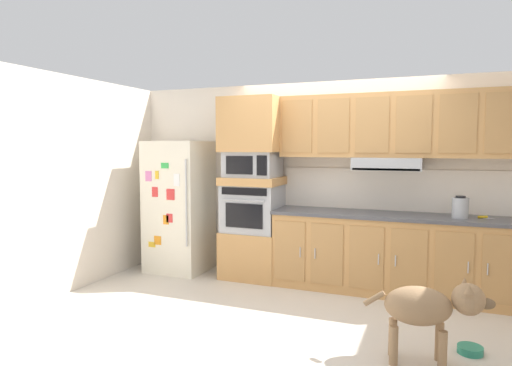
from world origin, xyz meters
The scene contains 17 objects.
ground_plane centered at (0.00, 0.00, 0.00)m, with size 9.60×9.60×0.00m, color beige.
back_kitchen_wall centered at (0.00, 1.11, 1.25)m, with size 6.20×0.12×2.50m, color silver.
side_panel_left centered at (-2.80, 0.00, 1.25)m, with size 0.12×7.10×2.50m, color silver.
refrigerator centered at (-2.05, 0.68, 0.88)m, with size 0.76×0.73×1.76m.
oven_base_cabinet centered at (-1.00, 0.75, 0.30)m, with size 0.74×0.62×0.60m, color tan.
built_in_oven centered at (-1.00, 0.75, 0.90)m, with size 0.70×0.62×0.60m.
appliance_mid_shelf centered at (-1.00, 0.75, 1.25)m, with size 0.74×0.62×0.10m, color tan.
microwave centered at (-1.00, 0.75, 1.46)m, with size 0.64×0.54×0.32m.
appliance_upper_cabinet centered at (-1.00, 0.75, 1.96)m, with size 0.74×0.62×0.68m, color tan.
lower_cabinet_run centered at (0.93, 0.75, 0.44)m, with size 3.11×0.63×0.88m.
countertop_slab centered at (0.93, 0.75, 0.90)m, with size 3.15×0.64×0.04m, color #4C4C51.
backsplash_panel centered at (0.93, 1.04, 1.17)m, with size 3.15×0.02×0.50m, color white.
upper_cabinet_with_hood centered at (0.91, 0.87, 1.90)m, with size 3.11×0.48×0.88m.
screwdriver centered at (1.65, 0.78, 0.93)m, with size 0.15×0.16×0.03m.
electric_kettle centered at (1.42, 0.70, 1.03)m, with size 0.17×0.17×0.24m.
dog centered at (1.15, -0.91, 0.45)m, with size 0.96×0.36×0.68m.
dog_food_bowl centered at (1.47, -0.60, 0.03)m, with size 0.20×0.20×0.06m.
Camera 1 is at (1.15, -4.51, 1.68)m, focal length 31.29 mm.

